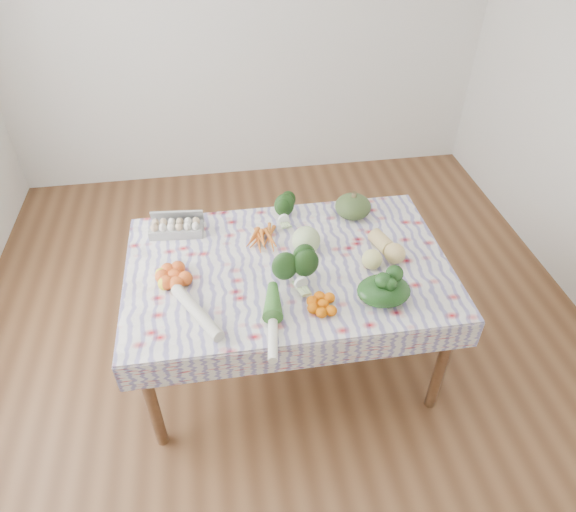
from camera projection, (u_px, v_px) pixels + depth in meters
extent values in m
plane|color=brown|center=(288.00, 358.00, 3.14)|extent=(4.50, 4.50, 0.00)
cube|color=silver|center=(243.00, 11.00, 3.93)|extent=(4.00, 0.04, 2.80)
cube|color=brown|center=(288.00, 269.00, 2.67)|extent=(1.60, 1.00, 0.04)
cylinder|color=brown|center=(152.00, 402.00, 2.49)|extent=(0.06, 0.06, 0.71)
cylinder|color=brown|center=(441.00, 364.00, 2.67)|extent=(0.06, 0.06, 0.71)
cylinder|color=brown|center=(158.00, 280.00, 3.16)|extent=(0.06, 0.06, 0.71)
cylinder|color=brown|center=(390.00, 256.00, 3.33)|extent=(0.06, 0.06, 0.71)
cube|color=silver|center=(288.00, 265.00, 2.65)|extent=(1.66, 1.06, 0.01)
cube|color=#9A9995|center=(176.00, 229.00, 2.82)|extent=(0.30, 0.14, 0.08)
cube|color=orange|center=(262.00, 241.00, 2.76)|extent=(0.28, 0.27, 0.04)
ellipsoid|color=#1A3D13|center=(281.00, 210.00, 2.90)|extent=(0.18, 0.16, 0.14)
ellipsoid|color=#3D5226|center=(353.00, 206.00, 2.93)|extent=(0.24, 0.24, 0.13)
sphere|color=#B1C986|center=(306.00, 240.00, 2.68)|extent=(0.19, 0.19, 0.15)
ellipsoid|color=#DEBE70|center=(388.00, 245.00, 2.68)|extent=(0.18, 0.26, 0.11)
cube|color=orange|center=(175.00, 275.00, 2.53)|extent=(0.30, 0.30, 0.08)
ellipsoid|color=#1F4518|center=(297.00, 273.00, 2.51)|extent=(0.21, 0.21, 0.13)
cube|color=#E36403|center=(323.00, 304.00, 2.39)|extent=(0.20, 0.20, 0.06)
sphere|color=#EEEB85|center=(372.00, 259.00, 2.60)|extent=(0.13, 0.13, 0.10)
ellipsoid|color=#153512|center=(384.00, 291.00, 2.42)|extent=(0.31, 0.28, 0.11)
cylinder|color=beige|center=(197.00, 312.00, 2.35)|extent=(0.25, 0.38, 0.06)
cylinder|color=white|center=(273.00, 323.00, 2.31)|extent=(0.10, 0.43, 0.05)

